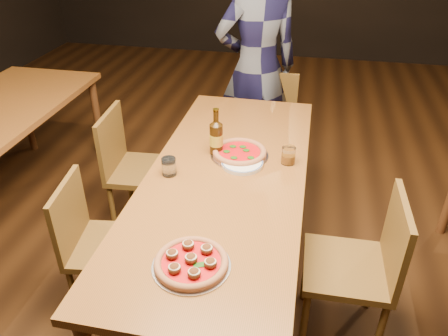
% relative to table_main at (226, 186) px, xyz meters
% --- Properties ---
extents(ground, '(9.00, 9.00, 0.00)m').
position_rel_table_main_xyz_m(ground, '(0.00, 0.00, -0.68)').
color(ground, black).
extents(table_main, '(0.80, 2.00, 0.75)m').
position_rel_table_main_xyz_m(table_main, '(0.00, 0.00, 0.00)').
color(table_main, brown).
rests_on(table_main, ground).
extents(chair_main_nw, '(0.43, 0.43, 0.82)m').
position_rel_table_main_xyz_m(chair_main_nw, '(-0.57, -0.27, -0.27)').
color(chair_main_nw, brown).
rests_on(chair_main_nw, ground).
extents(chair_main_sw, '(0.43, 0.43, 0.87)m').
position_rel_table_main_xyz_m(chair_main_sw, '(-0.64, 0.43, -0.24)').
color(chair_main_sw, brown).
rests_on(chair_main_sw, ground).
extents(chair_main_e, '(0.42, 0.42, 0.88)m').
position_rel_table_main_xyz_m(chair_main_e, '(0.64, -0.21, -0.24)').
color(chair_main_e, brown).
rests_on(chair_main_e, ground).
extents(chair_end, '(0.42, 0.42, 0.87)m').
position_rel_table_main_xyz_m(chair_end, '(0.09, 1.16, -0.24)').
color(chair_end, brown).
rests_on(chair_end, ground).
extents(pizza_meatball, '(0.30, 0.30, 0.06)m').
position_rel_table_main_xyz_m(pizza_meatball, '(-0.00, -0.67, 0.09)').
color(pizza_meatball, '#B7B7BF').
rests_on(pizza_meatball, table_main).
extents(pizza_margherita, '(0.32, 0.32, 0.04)m').
position_rel_table_main_xyz_m(pizza_margherita, '(0.03, 0.20, 0.09)').
color(pizza_margherita, '#B7B7BF').
rests_on(pizza_margherita, table_main).
extents(plate_stack, '(0.22, 0.22, 0.02)m').
position_rel_table_main_xyz_m(plate_stack, '(0.06, 0.11, 0.08)').
color(plate_stack, white).
rests_on(plate_stack, table_main).
extents(beer_bottle, '(0.07, 0.07, 0.26)m').
position_rel_table_main_xyz_m(beer_bottle, '(-0.10, 0.20, 0.17)').
color(beer_bottle, black).
rests_on(beer_bottle, table_main).
extents(water_glass, '(0.07, 0.07, 0.09)m').
position_rel_table_main_xyz_m(water_glass, '(-0.28, -0.05, 0.12)').
color(water_glass, white).
rests_on(water_glass, table_main).
extents(amber_glass, '(0.07, 0.07, 0.09)m').
position_rel_table_main_xyz_m(amber_glass, '(0.30, 0.18, 0.12)').
color(amber_glass, '#A55C12').
rests_on(amber_glass, table_main).
extents(diner, '(0.75, 0.63, 1.74)m').
position_rel_table_main_xyz_m(diner, '(-0.03, 1.31, 0.19)').
color(diner, black).
rests_on(diner, ground).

